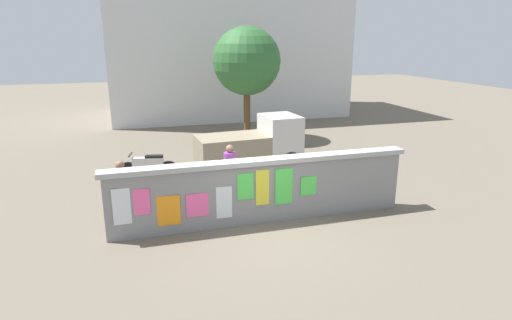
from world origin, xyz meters
The scene contains 10 objects.
ground centered at (0.00, 8.00, 0.00)m, with size 60.00×60.00×0.00m, color #6B6051.
poster_wall centered at (-0.01, 0.00, 0.85)m, with size 7.71×0.42×1.64m.
auto_rickshaw_truck centered at (1.06, 4.42, 0.90)m, with size 3.70×1.76×1.85m.
motorcycle centered at (-2.54, 4.24, 0.46)m, with size 1.88×0.63×0.87m.
bicycle_near centered at (-2.30, 1.79, 0.36)m, with size 1.69×0.46×0.95m.
bicycle_far centered at (1.36, 1.09, 0.36)m, with size 1.70×0.44×0.95m.
person_walking centered at (-0.44, 1.70, 0.99)m, with size 0.43×0.43×1.62m.
person_bystander centered at (-3.35, 0.90, 0.99)m, with size 0.41×0.41×1.62m.
tree_roadside centered at (2.06, 9.00, 3.47)m, with size 2.99×2.99×4.99m.
building_background centered at (2.69, 16.29, 4.74)m, with size 13.60×7.29×9.46m.
Camera 1 is at (-3.01, -9.60, 4.49)m, focal length 30.14 mm.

